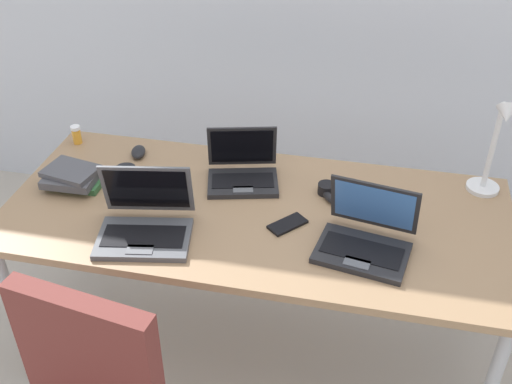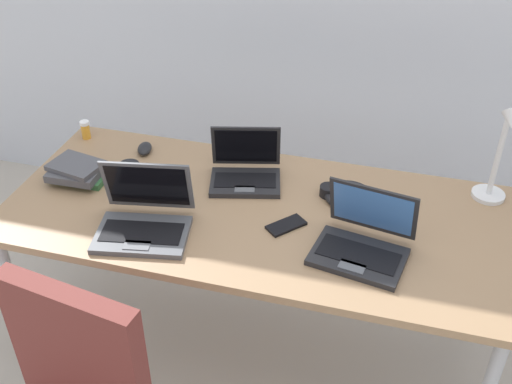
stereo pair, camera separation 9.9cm
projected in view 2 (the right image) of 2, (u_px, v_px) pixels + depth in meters
name	position (u px, v px, depth m)	size (l,w,h in m)	color
ground_plane	(256.00, 350.00, 2.62)	(12.00, 12.00, 0.00)	#B7AD9E
desk	(256.00, 223.00, 2.23)	(1.80, 0.80, 0.74)	#9E7A56
desk_lamp	(500.00, 155.00, 2.13)	(0.12, 0.18, 0.40)	white
laptop_center	(363.00, 242.00, 1.98)	(0.33, 0.30, 0.22)	#232326
laptop_front_right	(245.00, 171.00, 2.33)	(0.31, 0.27, 0.20)	#232326
laptop_back_right	(144.00, 219.00, 2.08)	(0.35, 0.32, 0.23)	#515459
computer_mouse	(145.00, 149.00, 2.51)	(0.06, 0.10, 0.03)	black
cell_phone	(286.00, 225.00, 2.12)	(0.06, 0.14, 0.01)	black
headphones	(348.00, 195.00, 2.25)	(0.21, 0.18, 0.04)	black
pill_bottle	(85.00, 130.00, 2.60)	(0.04, 0.04, 0.08)	gold
book_stack	(78.00, 172.00, 2.33)	(0.22, 0.17, 0.07)	#336638
coffee_mug	(131.00, 174.00, 2.31)	(0.11, 0.08, 0.09)	black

